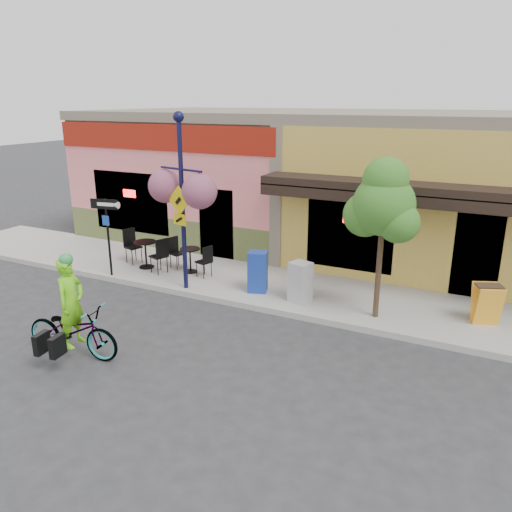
{
  "coord_description": "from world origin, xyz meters",
  "views": [
    {
      "loc": [
        4.73,
        -9.41,
        4.9
      ],
      "look_at": [
        -0.19,
        0.5,
        1.4
      ],
      "focal_mm": 35.0,
      "sensor_mm": 36.0,
      "label": 1
    }
  ],
  "objects_px": {
    "bicycle": "(73,330)",
    "cyclist_rider": "(73,314)",
    "street_tree": "(381,239)",
    "lamp_post": "(182,204)",
    "one_way_sign": "(108,238)",
    "newspaper_box_grey": "(300,282)",
    "newspaper_box_blue": "(258,272)",
    "building": "(351,179)"
  },
  "relations": [
    {
      "from": "newspaper_box_grey",
      "to": "street_tree",
      "type": "relative_size",
      "value": 0.28
    },
    {
      "from": "cyclist_rider",
      "to": "street_tree",
      "type": "relative_size",
      "value": 0.49
    },
    {
      "from": "lamp_post",
      "to": "street_tree",
      "type": "height_order",
      "value": "lamp_post"
    },
    {
      "from": "one_way_sign",
      "to": "street_tree",
      "type": "bearing_deg",
      "value": -5.81
    },
    {
      "from": "lamp_post",
      "to": "street_tree",
      "type": "bearing_deg",
      "value": 17.16
    },
    {
      "from": "street_tree",
      "to": "bicycle",
      "type": "bearing_deg",
      "value": -140.05
    },
    {
      "from": "one_way_sign",
      "to": "cyclist_rider",
      "type": "bearing_deg",
      "value": -66.79
    },
    {
      "from": "newspaper_box_grey",
      "to": "street_tree",
      "type": "height_order",
      "value": "street_tree"
    },
    {
      "from": "building",
      "to": "street_tree",
      "type": "bearing_deg",
      "value": -68.28
    },
    {
      "from": "bicycle",
      "to": "cyclist_rider",
      "type": "relative_size",
      "value": 1.14
    },
    {
      "from": "lamp_post",
      "to": "cyclist_rider",
      "type": "bearing_deg",
      "value": -78.43
    },
    {
      "from": "bicycle",
      "to": "newspaper_box_grey",
      "type": "distance_m",
      "value": 5.27
    },
    {
      "from": "cyclist_rider",
      "to": "newspaper_box_grey",
      "type": "relative_size",
      "value": 1.77
    },
    {
      "from": "building",
      "to": "bicycle",
      "type": "height_order",
      "value": "building"
    },
    {
      "from": "building",
      "to": "cyclist_rider",
      "type": "height_order",
      "value": "building"
    },
    {
      "from": "bicycle",
      "to": "street_tree",
      "type": "height_order",
      "value": "street_tree"
    },
    {
      "from": "cyclist_rider",
      "to": "newspaper_box_blue",
      "type": "bearing_deg",
      "value": -30.06
    },
    {
      "from": "cyclist_rider",
      "to": "newspaper_box_blue",
      "type": "xyz_separation_m",
      "value": [
        1.85,
        4.4,
        -0.21
      ]
    },
    {
      "from": "building",
      "to": "lamp_post",
      "type": "bearing_deg",
      "value": -109.35
    },
    {
      "from": "street_tree",
      "to": "lamp_post",
      "type": "bearing_deg",
      "value": -175.25
    },
    {
      "from": "lamp_post",
      "to": "building",
      "type": "bearing_deg",
      "value": 83.06
    },
    {
      "from": "cyclist_rider",
      "to": "newspaper_box_grey",
      "type": "bearing_deg",
      "value": -43.32
    },
    {
      "from": "bicycle",
      "to": "newspaper_box_blue",
      "type": "distance_m",
      "value": 4.79
    },
    {
      "from": "one_way_sign",
      "to": "newspaper_box_grey",
      "type": "relative_size",
      "value": 2.16
    },
    {
      "from": "building",
      "to": "cyclist_rider",
      "type": "distance_m",
      "value": 10.89
    },
    {
      "from": "lamp_post",
      "to": "newspaper_box_grey",
      "type": "distance_m",
      "value": 3.52
    },
    {
      "from": "lamp_post",
      "to": "street_tree",
      "type": "xyz_separation_m",
      "value": [
        4.9,
        0.41,
        -0.41
      ]
    },
    {
      "from": "one_way_sign",
      "to": "newspaper_box_blue",
      "type": "height_order",
      "value": "one_way_sign"
    },
    {
      "from": "cyclist_rider",
      "to": "street_tree",
      "type": "xyz_separation_m",
      "value": [
        4.95,
        4.19,
        1.08
      ]
    },
    {
      "from": "one_way_sign",
      "to": "street_tree",
      "type": "height_order",
      "value": "street_tree"
    },
    {
      "from": "cyclist_rider",
      "to": "lamp_post",
      "type": "height_order",
      "value": "lamp_post"
    },
    {
      "from": "one_way_sign",
      "to": "lamp_post",
      "type": "bearing_deg",
      "value": -7.37
    },
    {
      "from": "one_way_sign",
      "to": "newspaper_box_grey",
      "type": "xyz_separation_m",
      "value": [
        5.47,
        0.55,
        -0.58
      ]
    },
    {
      "from": "cyclist_rider",
      "to": "street_tree",
      "type": "bearing_deg",
      "value": -56.98
    },
    {
      "from": "building",
      "to": "newspaper_box_grey",
      "type": "relative_size",
      "value": 18.1
    },
    {
      "from": "bicycle",
      "to": "one_way_sign",
      "type": "distance_m",
      "value": 4.41
    },
    {
      "from": "bicycle",
      "to": "newspaper_box_blue",
      "type": "xyz_separation_m",
      "value": [
        1.9,
        4.4,
        0.14
      ]
    },
    {
      "from": "bicycle",
      "to": "building",
      "type": "bearing_deg",
      "value": -20.44
    },
    {
      "from": "building",
      "to": "lamp_post",
      "type": "relative_size",
      "value": 4.06
    },
    {
      "from": "cyclist_rider",
      "to": "lamp_post",
      "type": "distance_m",
      "value": 4.07
    },
    {
      "from": "street_tree",
      "to": "cyclist_rider",
      "type": "bearing_deg",
      "value": -139.77
    },
    {
      "from": "building",
      "to": "one_way_sign",
      "type": "distance_m",
      "value": 8.43
    }
  ]
}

